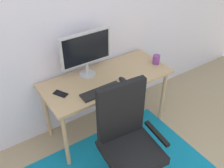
{
  "coord_description": "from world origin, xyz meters",
  "views": [
    {
      "loc": [
        -0.88,
        -0.1,
        2.26
      ],
      "look_at": [
        0.24,
        1.58,
        0.82
      ],
      "focal_mm": 41.59,
      "sensor_mm": 36.0,
      "label": 1
    }
  ],
  "objects_px": {
    "desk": "(107,83)",
    "cell_phone": "(60,94)",
    "keyboard": "(102,91)",
    "office_chair": "(128,150)",
    "coffee_cup": "(156,60)",
    "monitor": "(86,50)",
    "computer_mouse": "(123,80)"
  },
  "relations": [
    {
      "from": "desk",
      "to": "cell_phone",
      "type": "relative_size",
      "value": 9.94
    },
    {
      "from": "keyboard",
      "to": "office_chair",
      "type": "xyz_separation_m",
      "value": [
        -0.07,
        -0.54,
        -0.29
      ]
    },
    {
      "from": "office_chair",
      "to": "coffee_cup",
      "type": "bearing_deg",
      "value": 42.48
    },
    {
      "from": "monitor",
      "to": "keyboard",
      "type": "height_order",
      "value": "monitor"
    },
    {
      "from": "keyboard",
      "to": "office_chair",
      "type": "relative_size",
      "value": 0.4
    },
    {
      "from": "desk",
      "to": "keyboard",
      "type": "xyz_separation_m",
      "value": [
        -0.18,
        -0.19,
        0.09
      ]
    },
    {
      "from": "coffee_cup",
      "to": "cell_phone",
      "type": "bearing_deg",
      "value": 176.23
    },
    {
      "from": "monitor",
      "to": "office_chair",
      "type": "xyz_separation_m",
      "value": [
        -0.11,
        -0.9,
        -0.57
      ]
    },
    {
      "from": "keyboard",
      "to": "cell_phone",
      "type": "xyz_separation_m",
      "value": [
        -0.35,
        0.19,
        -0.0
      ]
    },
    {
      "from": "keyboard",
      "to": "cell_phone",
      "type": "height_order",
      "value": "keyboard"
    },
    {
      "from": "keyboard",
      "to": "desk",
      "type": "bearing_deg",
      "value": 46.24
    },
    {
      "from": "cell_phone",
      "to": "office_chair",
      "type": "bearing_deg",
      "value": -97.0
    },
    {
      "from": "computer_mouse",
      "to": "coffee_cup",
      "type": "distance_m",
      "value": 0.53
    },
    {
      "from": "keyboard",
      "to": "coffee_cup",
      "type": "xyz_separation_m",
      "value": [
        0.81,
        0.12,
        0.04
      ]
    },
    {
      "from": "monitor",
      "to": "coffee_cup",
      "type": "distance_m",
      "value": 0.84
    },
    {
      "from": "monitor",
      "to": "cell_phone",
      "type": "xyz_separation_m",
      "value": [
        -0.39,
        -0.16,
        -0.29
      ]
    },
    {
      "from": "desk",
      "to": "monitor",
      "type": "xyz_separation_m",
      "value": [
        -0.14,
        0.16,
        0.37
      ]
    },
    {
      "from": "monitor",
      "to": "coffee_cup",
      "type": "relative_size",
      "value": 5.38
    },
    {
      "from": "desk",
      "to": "office_chair",
      "type": "bearing_deg",
      "value": -108.93
    },
    {
      "from": "cell_phone",
      "to": "desk",
      "type": "bearing_deg",
      "value": -28.19
    },
    {
      "from": "computer_mouse",
      "to": "office_chair",
      "type": "distance_m",
      "value": 0.74
    },
    {
      "from": "coffee_cup",
      "to": "desk",
      "type": "bearing_deg",
      "value": 173.28
    },
    {
      "from": "office_chair",
      "to": "desk",
      "type": "bearing_deg",
      "value": 76.53
    },
    {
      "from": "desk",
      "to": "cell_phone",
      "type": "bearing_deg",
      "value": 179.71
    },
    {
      "from": "monitor",
      "to": "office_chair",
      "type": "bearing_deg",
      "value": -96.91
    },
    {
      "from": "coffee_cup",
      "to": "cell_phone",
      "type": "distance_m",
      "value": 1.16
    },
    {
      "from": "desk",
      "to": "office_chair",
      "type": "distance_m",
      "value": 0.8
    },
    {
      "from": "desk",
      "to": "office_chair",
      "type": "xyz_separation_m",
      "value": [
        -0.25,
        -0.73,
        -0.2
      ]
    },
    {
      "from": "computer_mouse",
      "to": "office_chair",
      "type": "xyz_separation_m",
      "value": [
        -0.35,
        -0.59,
        -0.29
      ]
    },
    {
      "from": "desk",
      "to": "coffee_cup",
      "type": "bearing_deg",
      "value": -6.72
    },
    {
      "from": "desk",
      "to": "cell_phone",
      "type": "height_order",
      "value": "cell_phone"
    },
    {
      "from": "coffee_cup",
      "to": "keyboard",
      "type": "bearing_deg",
      "value": -171.81
    }
  ]
}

